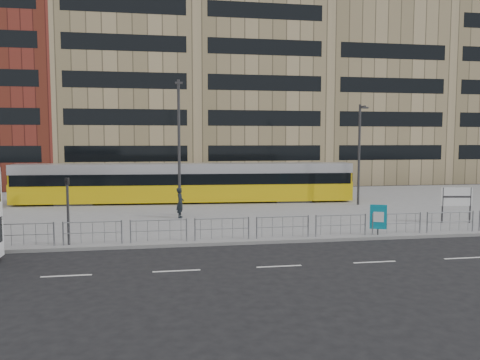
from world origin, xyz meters
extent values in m
plane|color=black|center=(0.00, 0.00, 0.00)|extent=(120.00, 120.00, 0.00)
cube|color=gray|center=(0.00, 12.00, 0.07)|extent=(64.00, 24.00, 0.15)
cube|color=gray|center=(0.00, 0.05, 0.07)|extent=(64.00, 0.25, 0.17)
cube|color=maroon|center=(-24.00, 35.00, 15.00)|extent=(14.00, 18.00, 30.00)
cube|color=tan|center=(-10.00, 34.00, 11.00)|extent=(14.00, 16.00, 22.00)
cube|color=tan|center=(4.00, 34.00, 12.00)|extent=(14.00, 16.00, 24.00)
cube|color=tan|center=(18.00, 34.00, 10.50)|extent=(14.00, 16.00, 21.00)
cube|color=#38383D|center=(18.00, 34.00, 21.60)|extent=(14.40, 16.40, 1.20)
cube|color=tan|center=(32.00, 34.00, 11.50)|extent=(14.00, 16.00, 23.00)
cylinder|color=gray|center=(2.00, 0.50, 1.20)|extent=(32.00, 0.05, 0.05)
cylinder|color=gray|center=(2.00, 0.50, 0.70)|extent=(32.00, 0.04, 0.04)
cube|color=white|center=(1.00, -4.00, 0.01)|extent=(62.00, 0.12, 0.01)
cube|color=gold|center=(-4.74, 14.41, 1.02)|extent=(25.67, 3.93, 1.46)
cube|color=black|center=(-4.74, 14.41, 2.02)|extent=(25.31, 3.95, 0.82)
cube|color=#B5B4BA|center=(-4.74, 14.41, 2.80)|extent=(25.66, 3.74, 0.73)
cube|color=gold|center=(7.48, 13.69, 1.61)|extent=(1.22, 2.12, 2.37)
cube|color=gold|center=(-16.95, 15.14, 1.61)|extent=(1.22, 2.12, 2.37)
cylinder|color=#2D2D30|center=(-4.74, 14.41, 1.70)|extent=(2.30, 2.30, 2.74)
cube|color=#2D2D30|center=(3.47, 13.92, 0.38)|extent=(2.87, 2.46, 0.46)
cube|color=#2D2D30|center=(-12.94, 14.90, 0.38)|extent=(2.87, 2.46, 0.46)
cylinder|color=#2D2D30|center=(9.56, 3.17, 1.18)|extent=(0.09, 0.09, 2.06)
cylinder|color=#2D2D30|center=(11.15, 2.91, 1.18)|extent=(0.09, 0.09, 2.06)
cube|color=white|center=(10.36, 3.04, 1.67)|extent=(1.78, 0.36, 1.07)
cylinder|color=#2D2D30|center=(4.26, 0.42, 0.56)|extent=(0.06, 0.06, 0.83)
cube|color=#0B88A5|center=(4.26, 0.42, 1.08)|extent=(0.80, 0.35, 1.24)
cube|color=white|center=(4.26, 0.39, 1.08)|extent=(0.49, 0.19, 0.52)
imported|color=black|center=(-5.46, 7.33, 1.09)|extent=(0.58, 0.76, 1.88)
cylinder|color=#2D2D30|center=(-10.78, 0.63, 1.65)|extent=(0.12, 0.12, 3.00)
imported|color=#2D2D30|center=(-10.78, 0.63, 2.75)|extent=(0.20, 0.23, 1.00)
cylinder|color=#2D2D30|center=(-5.45, 8.46, 4.44)|extent=(0.18, 0.18, 8.58)
cylinder|color=#2D2D30|center=(-5.45, 8.06, 8.53)|extent=(0.14, 0.90, 0.14)
cube|color=#2D2D30|center=(-5.45, 7.61, 8.43)|extent=(0.45, 0.20, 0.12)
cylinder|color=#2D2D30|center=(7.84, 11.14, 3.85)|extent=(0.18, 0.18, 7.41)
cylinder|color=#2D2D30|center=(7.84, 10.74, 7.36)|extent=(0.14, 0.90, 0.14)
cube|color=#2D2D30|center=(7.84, 10.29, 7.26)|extent=(0.45, 0.20, 0.12)
camera|label=1|loc=(-6.42, -21.53, 4.96)|focal=35.00mm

